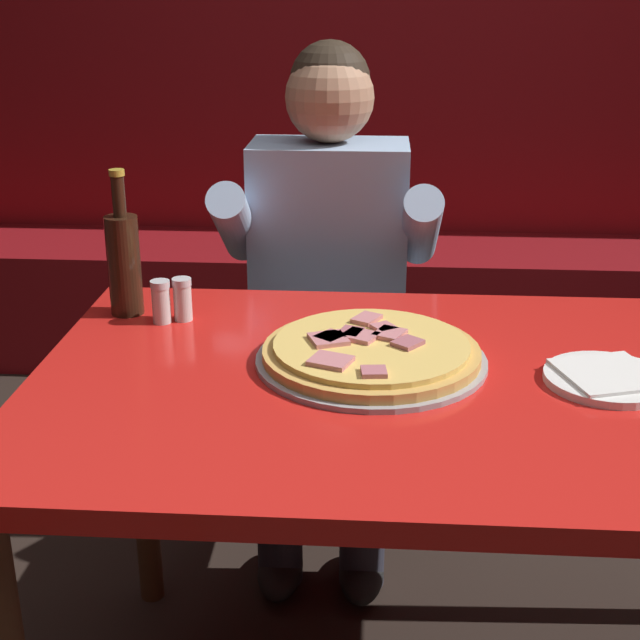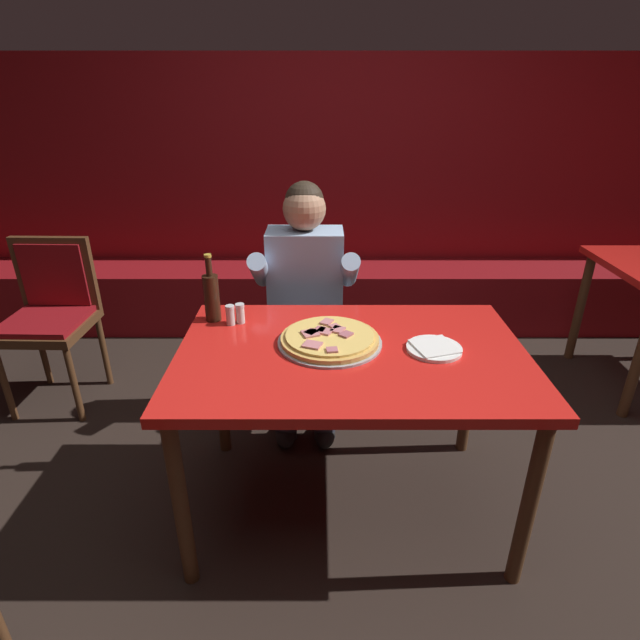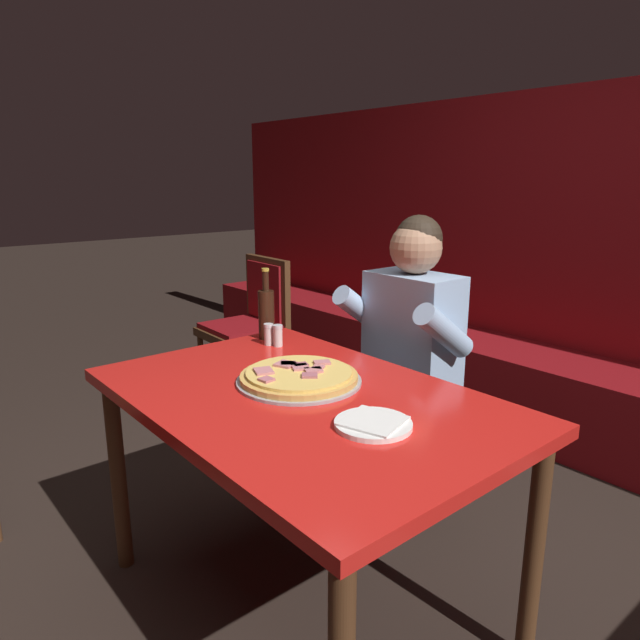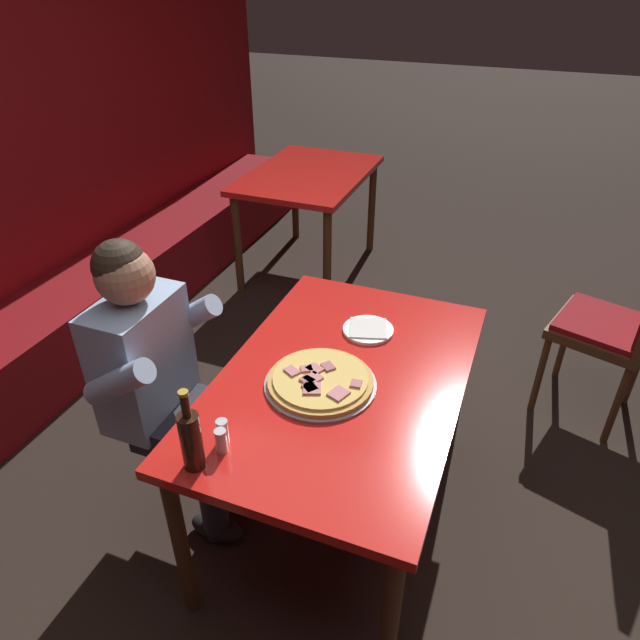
# 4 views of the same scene
# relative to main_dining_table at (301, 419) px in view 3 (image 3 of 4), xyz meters

# --- Properties ---
(ground_plane) EXTENTS (24.00, 24.00, 0.00)m
(ground_plane) POSITION_rel_main_dining_table_xyz_m (0.00, 0.00, -0.69)
(ground_plane) COLOR black
(booth_wall_panel) EXTENTS (6.80, 0.16, 1.90)m
(booth_wall_panel) POSITION_rel_main_dining_table_xyz_m (0.00, 2.18, 0.26)
(booth_wall_panel) COLOR maroon
(booth_wall_panel) RESTS_ON ground_plane
(booth_bench) EXTENTS (6.46, 0.48, 0.46)m
(booth_bench) POSITION_rel_main_dining_table_xyz_m (0.00, 1.86, -0.46)
(booth_bench) COLOR maroon
(booth_bench) RESTS_ON ground_plane
(main_dining_table) EXTENTS (1.33, 0.87, 0.77)m
(main_dining_table) POSITION_rel_main_dining_table_xyz_m (0.00, 0.00, 0.00)
(main_dining_table) COLOR #4C2D19
(main_dining_table) RESTS_ON ground_plane
(pizza) EXTENTS (0.41, 0.41, 0.05)m
(pizza) POSITION_rel_main_dining_table_xyz_m (-0.08, 0.06, 0.10)
(pizza) COLOR #9E9EA3
(pizza) RESTS_ON main_dining_table
(plate_white_paper) EXTENTS (0.21, 0.21, 0.02)m
(plate_white_paper) POSITION_rel_main_dining_table_xyz_m (0.31, 0.00, 0.09)
(plate_white_paper) COLOR white
(plate_white_paper) RESTS_ON main_dining_table
(beer_bottle) EXTENTS (0.07, 0.07, 0.29)m
(beer_bottle) POSITION_rel_main_dining_table_xyz_m (-0.58, 0.28, 0.19)
(beer_bottle) COLOR black
(beer_bottle) RESTS_ON main_dining_table
(shaker_parmesan) EXTENTS (0.04, 0.04, 0.09)m
(shaker_parmesan) POSITION_rel_main_dining_table_xyz_m (-0.50, 0.23, 0.12)
(shaker_parmesan) COLOR silver
(shaker_parmesan) RESTS_ON main_dining_table
(shaker_red_pepper_flakes) EXTENTS (0.04, 0.04, 0.09)m
(shaker_red_pepper_flakes) POSITION_rel_main_dining_table_xyz_m (-0.46, 0.24, 0.12)
(shaker_red_pepper_flakes) COLOR silver
(shaker_red_pepper_flakes) RESTS_ON main_dining_table
(diner_seated_blue_shirt) EXTENTS (0.53, 0.53, 1.27)m
(diner_seated_blue_shirt) POSITION_rel_main_dining_table_xyz_m (-0.20, 0.66, 0.02)
(diner_seated_blue_shirt) COLOR black
(diner_seated_blue_shirt) RESTS_ON ground_plane
(dining_chair_far_right) EXTENTS (0.45, 0.45, 0.93)m
(dining_chair_far_right) POSITION_rel_main_dining_table_xyz_m (-1.62, 0.88, -0.13)
(dining_chair_far_right) COLOR #4C2D19
(dining_chair_far_right) RESTS_ON ground_plane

